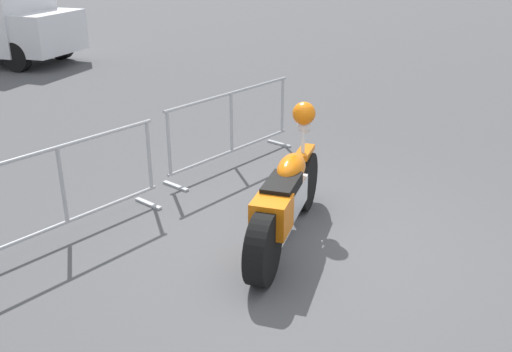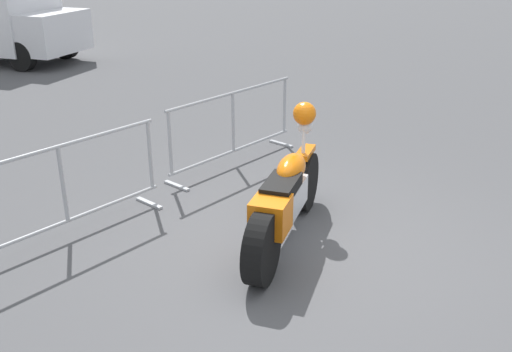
# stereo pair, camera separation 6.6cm
# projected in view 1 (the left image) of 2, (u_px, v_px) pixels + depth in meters

# --- Properties ---
(ground_plane) EXTENTS (120.00, 120.00, 0.00)m
(ground_plane) POSITION_uv_depth(u_px,v_px,m) (309.00, 248.00, 6.03)
(ground_plane) COLOR #4C4C4F
(motorcycle) EXTENTS (2.31, 1.00, 1.35)m
(motorcycle) POSITION_uv_depth(u_px,v_px,m) (286.00, 197.00, 5.99)
(motorcycle) COLOR black
(motorcycle) RESTS_ON ground
(crowd_barrier_near) EXTENTS (2.44, 0.56, 1.07)m
(crowd_barrier_near) POSITION_uv_depth(u_px,v_px,m) (63.00, 191.00, 6.01)
(crowd_barrier_near) COLOR #9EA0A5
(crowd_barrier_near) RESTS_ON ground
(crowd_barrier_far) EXTENTS (2.44, 0.56, 1.07)m
(crowd_barrier_far) POSITION_uv_depth(u_px,v_px,m) (232.00, 127.00, 8.06)
(crowd_barrier_far) COLOR #9EA0A5
(crowd_barrier_far) RESTS_ON ground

